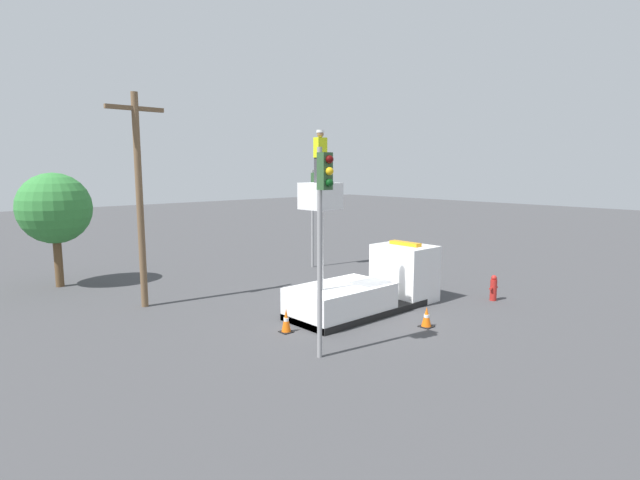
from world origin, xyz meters
The scene contains 10 objects.
ground_plane centered at (0.00, 0.00, 0.00)m, with size 120.00×120.00×0.00m, color #424244.
bucket_truck centered at (0.62, 0.00, 0.94)m, with size 6.45×2.36×4.89m.
worker centered at (-1.89, 0.00, 5.77)m, with size 0.40×0.26×1.75m.
traffic_light_pole centered at (-4.07, -2.53, 4.19)m, with size 0.34×0.57×5.95m.
traffic_light_across centered at (4.45, 7.55, 3.74)m, with size 0.34×0.57×5.29m.
fire_hydrant centered at (5.38, -2.53, 0.52)m, with size 0.51×0.27×1.06m.
traffic_cone_rear centered at (-3.42, -0.02, 0.38)m, with size 0.39×0.39×0.80m.
traffic_cone_curbside centered at (0.49, -2.78, 0.33)m, with size 0.43×0.43×0.70m.
tree_left_bg centered at (-7.16, 12.00, 3.58)m, with size 3.18×3.18×5.19m.
utility_pole centered at (-5.63, 6.15, 4.41)m, with size 2.20×0.26×8.18m.
Camera 1 is at (-13.21, -12.59, 5.39)m, focal length 28.00 mm.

